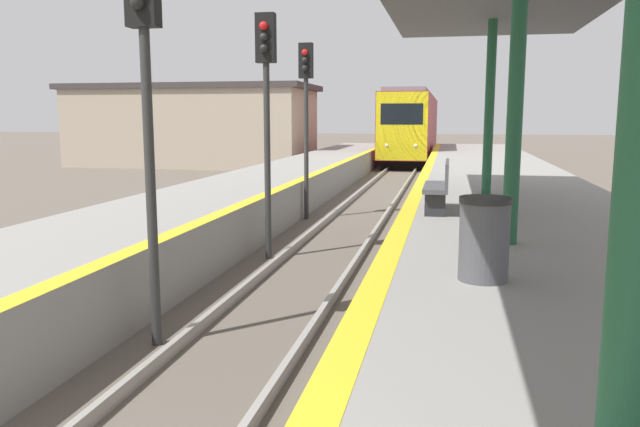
{
  "coord_description": "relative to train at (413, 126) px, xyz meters",
  "views": [
    {
      "loc": [
        2.36,
        -1.05,
        2.74
      ],
      "look_at": [
        -0.84,
        14.36,
        0.29
      ],
      "focal_mm": 35.0,
      "sensor_mm": 36.0,
      "label": 1
    }
  ],
  "objects": [
    {
      "name": "signal_near",
      "position": [
        -1.05,
        -34.36,
        1.08
      ],
      "size": [
        0.36,
        0.31,
        4.63
      ],
      "color": "#2D2D2D",
      "rests_on": "ground"
    },
    {
      "name": "bench",
      "position": [
        2.21,
        -29.45,
        -0.64
      ],
      "size": [
        0.44,
        1.65,
        0.92
      ],
      "color": "#4C4C51",
      "rests_on": "platform_right"
    },
    {
      "name": "train",
      "position": [
        0.0,
        0.0,
        0.0
      ],
      "size": [
        2.6,
        19.89,
        4.22
      ],
      "color": "black",
      "rests_on": "ground"
    },
    {
      "name": "station_building",
      "position": [
        -11.86,
        -7.6,
        0.11
      ],
      "size": [
        13.6,
        6.44,
        4.49
      ],
      "color": "tan",
      "rests_on": "ground"
    },
    {
      "name": "signal_mid",
      "position": [
        -1.04,
        -29.59,
        1.08
      ],
      "size": [
        0.36,
        0.31,
        4.63
      ],
      "color": "#2D2D2D",
      "rests_on": "ground"
    },
    {
      "name": "trash_bin",
      "position": [
        2.75,
        -34.35,
        -0.68
      ],
      "size": [
        0.55,
        0.55,
        0.89
      ],
      "color": "#4C4C51",
      "rests_on": "platform_right"
    },
    {
      "name": "signal_far",
      "position": [
        -1.38,
        -24.82,
        1.08
      ],
      "size": [
        0.36,
        0.31,
        4.63
      ],
      "color": "#2D2D2D",
      "rests_on": "ground"
    }
  ]
}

